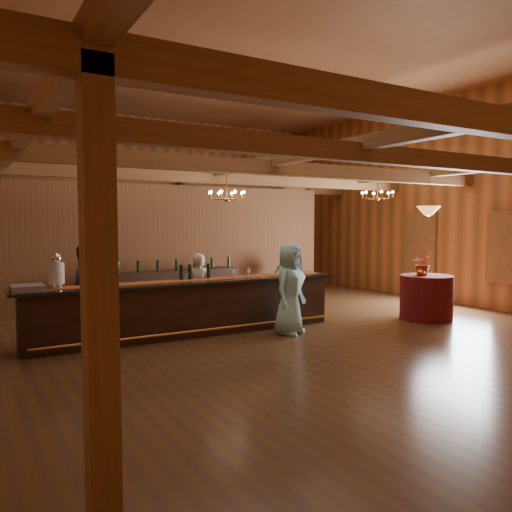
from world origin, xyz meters
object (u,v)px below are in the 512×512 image
tasting_bar (189,307)px  floor_plant (278,277)px  chandelier_left (227,195)px  bartender (198,290)px  raffle_drum (294,266)px  pendant_lamp (428,211)px  beverage_dispenser (56,272)px  staff_second (84,292)px  round_table (426,297)px  guest (290,289)px  backbar_shelf (177,289)px  chandelier_right (377,195)px

tasting_bar → floor_plant: size_ratio=5.03×
chandelier_left → bartender: chandelier_left is taller
raffle_drum → pendant_lamp: bearing=-23.4°
beverage_dispenser → bartender: size_ratio=0.40×
beverage_dispenser → staff_second: (0.55, 0.58, -0.45)m
round_table → guest: 3.44m
chandelier_left → floor_plant: chandelier_left is taller
raffle_drum → pendant_lamp: 3.20m
bartender → guest: guest is taller
raffle_drum → backbar_shelf: raffle_drum is taller
round_table → floor_plant: size_ratio=0.91×
beverage_dispenser → bartender: bearing=11.2°
raffle_drum → chandelier_left: size_ratio=0.43×
chandelier_left → raffle_drum: bearing=-41.6°
pendant_lamp → floor_plant: pendant_lamp is taller
tasting_bar → pendant_lamp: pendant_lamp is taller
guest → floor_plant: (2.16, 3.72, -0.26)m
beverage_dispenser → staff_second: staff_second is taller
raffle_drum → backbar_shelf: (-1.44, 3.09, -0.75)m
backbar_shelf → guest: bearing=-82.8°
beverage_dispenser → guest: 4.20m
round_table → chandelier_right: (0.16, 1.73, 2.34)m
chandelier_left → round_table: bearing=-29.4°
bartender → chandelier_right: bearing=-158.7°
pendant_lamp → beverage_dispenser: bearing=169.4°
floor_plant → pendant_lamp: bearing=-73.1°
beverage_dispenser → raffle_drum: size_ratio=1.76×
round_table → pendant_lamp: bearing=90.0°
beverage_dispenser → floor_plant: (6.21, 2.70, -0.71)m
beverage_dispenser → floor_plant: size_ratio=0.48×
pendant_lamp → staff_second: pendant_lamp is taller
chandelier_left → chandelier_right: (4.00, -0.43, 0.09)m
pendant_lamp → staff_second: 7.34m
raffle_drum → chandelier_right: 3.36m
bartender → guest: (1.21, -1.59, 0.12)m
staff_second → chandelier_left: bearing=-178.6°
chandelier_right → staff_second: chandelier_right is taller
round_table → chandelier_right: bearing=84.6°
beverage_dispenser → floor_plant: bearing=23.5°
raffle_drum → backbar_shelf: bearing=114.9°
raffle_drum → staff_second: bearing=169.2°
tasting_bar → beverage_dispenser: beverage_dispenser is taller
tasting_bar → guest: size_ratio=3.57×
backbar_shelf → tasting_bar: bearing=-111.2°
tasting_bar → raffle_drum: size_ratio=18.42×
floor_plant → round_table: bearing=-73.1°
beverage_dispenser → pendant_lamp: bearing=-10.6°
chandelier_right → bartender: bearing=177.2°
chandelier_left → guest: 2.62m
staff_second → backbar_shelf: bearing=-141.9°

